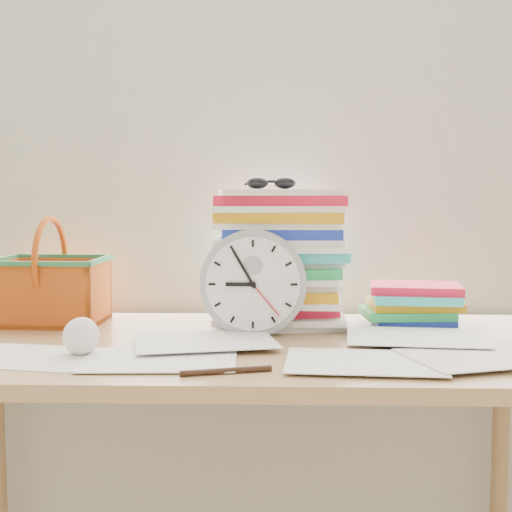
{
  "coord_description": "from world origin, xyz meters",
  "views": [
    {
      "loc": [
        0.08,
        0.12,
        1.06
      ],
      "look_at": [
        0.03,
        1.6,
        0.93
      ],
      "focal_mm": 50.0,
      "sensor_mm": 36.0,
      "label": 1
    }
  ],
  "objects_px": {
    "book_stack": "(409,305)",
    "basket": "(51,271)",
    "clock": "(253,283)",
    "desk": "(240,376)",
    "paper_stack": "(277,257)"
  },
  "relations": [
    {
      "from": "desk",
      "to": "clock",
      "type": "xyz_separation_m",
      "value": [
        0.03,
        0.07,
        0.19
      ]
    },
    {
      "from": "paper_stack",
      "to": "clock",
      "type": "bearing_deg",
      "value": -111.22
    },
    {
      "from": "book_stack",
      "to": "clock",
      "type": "bearing_deg",
      "value": -160.81
    },
    {
      "from": "clock",
      "to": "book_stack",
      "type": "bearing_deg",
      "value": 19.19
    },
    {
      "from": "book_stack",
      "to": "basket",
      "type": "bearing_deg",
      "value": 179.7
    },
    {
      "from": "paper_stack",
      "to": "book_stack",
      "type": "height_order",
      "value": "paper_stack"
    },
    {
      "from": "desk",
      "to": "paper_stack",
      "type": "xyz_separation_m",
      "value": [
        0.08,
        0.21,
        0.24
      ]
    },
    {
      "from": "clock",
      "to": "book_stack",
      "type": "xyz_separation_m",
      "value": [
        0.37,
        0.13,
        -0.07
      ]
    },
    {
      "from": "book_stack",
      "to": "basket",
      "type": "height_order",
      "value": "basket"
    },
    {
      "from": "desk",
      "to": "clock",
      "type": "relative_size",
      "value": 6.0
    },
    {
      "from": "paper_stack",
      "to": "book_stack",
      "type": "relative_size",
      "value": 1.36
    },
    {
      "from": "paper_stack",
      "to": "clock",
      "type": "height_order",
      "value": "paper_stack"
    },
    {
      "from": "basket",
      "to": "desk",
      "type": "bearing_deg",
      "value": -21.33
    },
    {
      "from": "desk",
      "to": "clock",
      "type": "bearing_deg",
      "value": 69.3
    },
    {
      "from": "basket",
      "to": "clock",
      "type": "bearing_deg",
      "value": -12.84
    }
  ]
}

